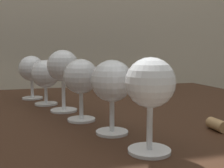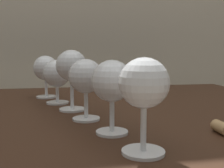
{
  "view_description": "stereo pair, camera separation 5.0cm",
  "coord_description": "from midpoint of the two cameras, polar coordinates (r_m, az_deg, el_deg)",
  "views": [
    {
      "loc": [
        -0.1,
        -0.7,
        0.91
      ],
      "look_at": [
        0.04,
        -0.23,
        0.85
      ],
      "focal_mm": 44.56,
      "sensor_mm": 36.0,
      "label": 1
    },
    {
      "loc": [
        -0.05,
        -0.72,
        0.91
      ],
      "look_at": [
        0.04,
        -0.23,
        0.85
      ],
      "focal_mm": 44.56,
      "sensor_mm": 36.0,
      "label": 2
    }
  ],
  "objects": [
    {
      "name": "cork",
      "position": [
        0.56,
        24.03,
        -8.23
      ],
      "size": [
        0.02,
        0.04,
        0.02
      ],
      "primitive_type": "cylinder",
      "rotation": [
        1.57,
        0.0,
        0.0
      ],
      "color": "tan",
      "rests_on": "dining_table"
    },
    {
      "name": "wine_glass_chardonnay",
      "position": [
        0.41,
        10.12,
        -0.27
      ],
      "size": [
        0.07,
        0.07,
        0.14
      ],
      "color": "white",
      "rests_on": "dining_table"
    },
    {
      "name": "wine_glass_port",
      "position": [
        0.8,
        -9.51,
        1.86
      ],
      "size": [
        0.08,
        0.08,
        0.13
      ],
      "color": "white",
      "rests_on": "dining_table"
    },
    {
      "name": "dining_table",
      "position": [
        0.76,
        -4.12,
        -12.3
      ],
      "size": [
        1.27,
        0.89,
        0.76
      ],
      "color": "#382114",
      "rests_on": "ground_plane"
    },
    {
      "name": "wine_glass_white",
      "position": [
        0.5,
        2.86,
        0.36
      ],
      "size": [
        0.08,
        0.08,
        0.14
      ],
      "color": "white",
      "rests_on": "dining_table"
    },
    {
      "name": "wine_glass_pinot",
      "position": [
        0.91,
        -11.95,
        3.02
      ],
      "size": [
        0.08,
        0.08,
        0.14
      ],
      "color": "white",
      "rests_on": "dining_table"
    },
    {
      "name": "wine_glass_cabernet",
      "position": [
        0.6,
        -2.73,
        1.27
      ],
      "size": [
        0.08,
        0.08,
        0.13
      ],
      "color": "white",
      "rests_on": "dining_table"
    },
    {
      "name": "wine_glass_amber",
      "position": [
        0.7,
        -6.29,
        3.39
      ],
      "size": [
        0.08,
        0.08,
        0.15
      ],
      "color": "white",
      "rests_on": "dining_table"
    }
  ]
}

